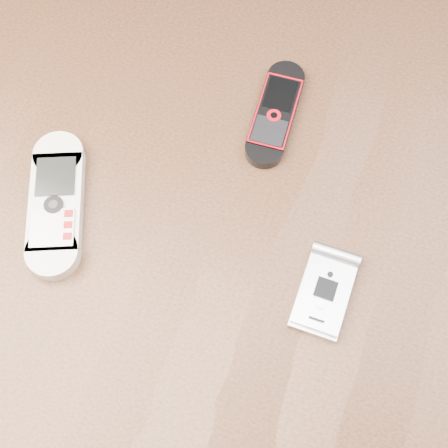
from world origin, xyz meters
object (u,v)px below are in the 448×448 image
nokia_black_red (275,113)px  nokia_white (56,203)px  table (220,263)px  motorola_razr (324,293)px

nokia_black_red → nokia_white: bearing=-138.1°
table → nokia_white: 0.20m
nokia_black_red → motorola_razr: same height
table → nokia_black_red: 0.18m
nokia_black_red → motorola_razr: (0.10, -0.17, 0.00)m
motorola_razr → nokia_black_red: bearing=120.9°
table → nokia_black_red: size_ratio=9.30×
table → nokia_black_red: nokia_black_red is taller
nokia_black_red → motorola_razr: bearing=-62.7°
nokia_white → motorola_razr: 0.27m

